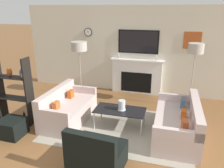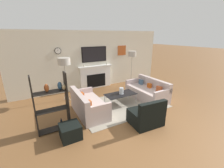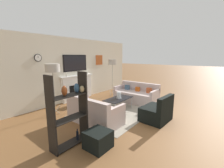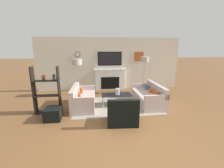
{
  "view_description": "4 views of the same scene",
  "coord_description": "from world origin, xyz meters",
  "px_view_note": "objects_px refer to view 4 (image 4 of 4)",
  "views": [
    {
      "loc": [
        1.04,
        -2.38,
        2.61
      ],
      "look_at": [
        -0.31,
        2.44,
        0.86
      ],
      "focal_mm": 35.0,
      "sensor_mm": 36.0,
      "label": 1
    },
    {
      "loc": [
        -2.8,
        -2.33,
        2.51
      ],
      "look_at": [
        -0.25,
        2.15,
        0.81
      ],
      "focal_mm": 24.0,
      "sensor_mm": 36.0,
      "label": 2
    },
    {
      "loc": [
        -4.25,
        -1.03,
        1.94
      ],
      "look_at": [
        -0.08,
        2.19,
        0.95
      ],
      "focal_mm": 24.0,
      "sensor_mm": 36.0,
      "label": 3
    },
    {
      "loc": [
        -0.84,
        -3.49,
        2.18
      ],
      "look_at": [
        -0.15,
        2.12,
        0.81
      ],
      "focal_mm": 24.0,
      "sensor_mm": 36.0,
      "label": 4
    }
  ],
  "objects_px": {
    "hurricane_candle": "(117,92)",
    "coffee_table": "(116,95)",
    "floor_lamp_left": "(77,62)",
    "armchair": "(122,114)",
    "couch_right": "(149,97)",
    "floor_lamp_right": "(145,60)",
    "couch_left": "(83,100)",
    "shelf_unit": "(47,90)",
    "ottoman": "(53,114)"
  },
  "relations": [
    {
      "from": "couch_right",
      "to": "floor_lamp_right",
      "type": "relative_size",
      "value": 0.99
    },
    {
      "from": "couch_left",
      "to": "armchair",
      "type": "distance_m",
      "value": 1.88
    },
    {
      "from": "coffee_table",
      "to": "shelf_unit",
      "type": "distance_m",
      "value": 2.47
    },
    {
      "from": "armchair",
      "to": "shelf_unit",
      "type": "xyz_separation_m",
      "value": [
        -2.35,
        1.04,
        0.53
      ]
    },
    {
      "from": "floor_lamp_left",
      "to": "coffee_table",
      "type": "bearing_deg",
      "value": -43.05
    },
    {
      "from": "floor_lamp_right",
      "to": "couch_left",
      "type": "bearing_deg",
      "value": -151.94
    },
    {
      "from": "couch_left",
      "to": "floor_lamp_left",
      "type": "distance_m",
      "value": 2.0
    },
    {
      "from": "couch_left",
      "to": "ottoman",
      "type": "height_order",
      "value": "couch_left"
    },
    {
      "from": "armchair",
      "to": "hurricane_candle",
      "type": "distance_m",
      "value": 1.49
    },
    {
      "from": "floor_lamp_right",
      "to": "shelf_unit",
      "type": "distance_m",
      "value": 4.5
    },
    {
      "from": "couch_left",
      "to": "shelf_unit",
      "type": "relative_size",
      "value": 1.02
    },
    {
      "from": "shelf_unit",
      "to": "floor_lamp_left",
      "type": "bearing_deg",
      "value": 67.21
    },
    {
      "from": "couch_left",
      "to": "coffee_table",
      "type": "height_order",
      "value": "couch_left"
    },
    {
      "from": "couch_right",
      "to": "shelf_unit",
      "type": "relative_size",
      "value": 1.11
    },
    {
      "from": "coffee_table",
      "to": "armchair",
      "type": "bearing_deg",
      "value": -91.83
    },
    {
      "from": "couch_left",
      "to": "ottoman",
      "type": "bearing_deg",
      "value": -131.94
    },
    {
      "from": "floor_lamp_left",
      "to": "floor_lamp_right",
      "type": "bearing_deg",
      "value": 0.0
    },
    {
      "from": "armchair",
      "to": "hurricane_candle",
      "type": "height_order",
      "value": "armchair"
    },
    {
      "from": "couch_right",
      "to": "ottoman",
      "type": "distance_m",
      "value": 3.54
    },
    {
      "from": "couch_right",
      "to": "floor_lamp_right",
      "type": "height_order",
      "value": "floor_lamp_right"
    },
    {
      "from": "couch_right",
      "to": "floor_lamp_left",
      "type": "bearing_deg",
      "value": 151.94
    },
    {
      "from": "couch_right",
      "to": "shelf_unit",
      "type": "bearing_deg",
      "value": -174.23
    },
    {
      "from": "couch_left",
      "to": "couch_right",
      "type": "relative_size",
      "value": 0.92
    },
    {
      "from": "hurricane_candle",
      "to": "shelf_unit",
      "type": "bearing_deg",
      "value": -170.17
    },
    {
      "from": "hurricane_candle",
      "to": "coffee_table",
      "type": "bearing_deg",
      "value": -165.97
    },
    {
      "from": "armchair",
      "to": "coffee_table",
      "type": "distance_m",
      "value": 1.46
    },
    {
      "from": "coffee_table",
      "to": "hurricane_candle",
      "type": "relative_size",
      "value": 4.96
    },
    {
      "from": "coffee_table",
      "to": "shelf_unit",
      "type": "relative_size",
      "value": 0.72
    },
    {
      "from": "hurricane_candle",
      "to": "couch_left",
      "type": "bearing_deg",
      "value": -177.85
    },
    {
      "from": "hurricane_candle",
      "to": "armchair",
      "type": "bearing_deg",
      "value": -93.4
    },
    {
      "from": "couch_right",
      "to": "ottoman",
      "type": "xyz_separation_m",
      "value": [
        -3.41,
        -0.94,
        -0.1
      ]
    },
    {
      "from": "hurricane_candle",
      "to": "floor_lamp_right",
      "type": "distance_m",
      "value": 2.4
    },
    {
      "from": "coffee_table",
      "to": "floor_lamp_left",
      "type": "bearing_deg",
      "value": 136.95
    },
    {
      "from": "couch_left",
      "to": "ottoman",
      "type": "xyz_separation_m",
      "value": [
        -0.84,
        -0.94,
        -0.1
      ]
    },
    {
      "from": "couch_right",
      "to": "floor_lamp_right",
      "type": "bearing_deg",
      "value": 78.63
    },
    {
      "from": "couch_right",
      "to": "ottoman",
      "type": "relative_size",
      "value": 3.6
    },
    {
      "from": "couch_right",
      "to": "ottoman",
      "type": "bearing_deg",
      "value": -164.62
    },
    {
      "from": "armchair",
      "to": "floor_lamp_left",
      "type": "xyz_separation_m",
      "value": [
        -1.55,
        2.95,
        1.27
      ]
    },
    {
      "from": "armchair",
      "to": "shelf_unit",
      "type": "relative_size",
      "value": 0.59
    },
    {
      "from": "couch_right",
      "to": "hurricane_candle",
      "type": "bearing_deg",
      "value": 177.65
    },
    {
      "from": "couch_left",
      "to": "couch_right",
      "type": "bearing_deg",
      "value": -0.02
    },
    {
      "from": "couch_left",
      "to": "hurricane_candle",
      "type": "distance_m",
      "value": 1.35
    },
    {
      "from": "floor_lamp_left",
      "to": "shelf_unit",
      "type": "bearing_deg",
      "value": -112.79
    },
    {
      "from": "armchair",
      "to": "hurricane_candle",
      "type": "bearing_deg",
      "value": 86.6
    },
    {
      "from": "couch_right",
      "to": "hurricane_candle",
      "type": "distance_m",
      "value": 1.27
    },
    {
      "from": "ottoman",
      "to": "couch_right",
      "type": "bearing_deg",
      "value": 15.38
    },
    {
      "from": "hurricane_candle",
      "to": "floor_lamp_left",
      "type": "xyz_separation_m",
      "value": [
        -1.64,
        1.48,
        1.0
      ]
    },
    {
      "from": "couch_right",
      "to": "couch_left",
      "type": "bearing_deg",
      "value": 179.98
    },
    {
      "from": "couch_left",
      "to": "hurricane_candle",
      "type": "height_order",
      "value": "couch_left"
    },
    {
      "from": "floor_lamp_left",
      "to": "floor_lamp_right",
      "type": "distance_m",
      "value": 3.19
    }
  ]
}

